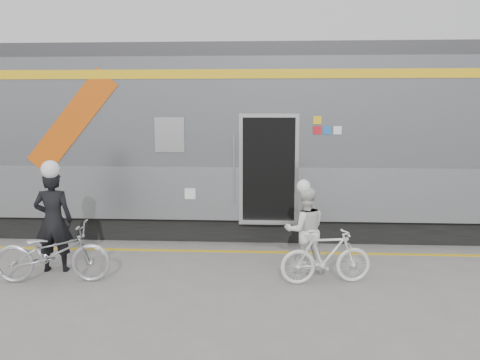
# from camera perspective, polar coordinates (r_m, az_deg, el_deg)

# --- Properties ---
(ground) EXTENTS (90.00, 90.00, 0.00)m
(ground) POSITION_cam_1_polar(r_m,az_deg,el_deg) (8.03, -4.20, -12.30)
(ground) COLOR slate
(ground) RESTS_ON ground
(train) EXTENTS (24.00, 3.17, 4.10)m
(train) POSITION_cam_1_polar(r_m,az_deg,el_deg) (11.88, -7.38, 4.52)
(train) COLOR black
(train) RESTS_ON ground
(safety_strip) EXTENTS (24.00, 0.12, 0.01)m
(safety_strip) POSITION_cam_1_polar(r_m,az_deg,el_deg) (10.06, -2.57, -7.99)
(safety_strip) COLOR gold
(safety_strip) RESTS_ON ground
(man) EXTENTS (0.68, 0.49, 1.76)m
(man) POSITION_cam_1_polar(r_m,az_deg,el_deg) (9.26, -20.22, -4.33)
(man) COLOR black
(man) RESTS_ON ground
(bicycle_left) EXTENTS (1.91, 0.84, 0.97)m
(bicycle_left) POSITION_cam_1_polar(r_m,az_deg,el_deg) (8.78, -20.33, -7.66)
(bicycle_left) COLOR #B3B5BB
(bicycle_left) RESTS_ON ground
(woman) EXTENTS (0.80, 0.67, 1.47)m
(woman) POSITION_cam_1_polar(r_m,az_deg,el_deg) (8.72, 7.32, -5.62)
(woman) COLOR silver
(woman) RESTS_ON ground
(bicycle_right) EXTENTS (1.53, 0.67, 0.89)m
(bicycle_right) POSITION_cam_1_polar(r_m,az_deg,el_deg) (8.30, 9.63, -8.47)
(bicycle_right) COLOR silver
(bicycle_right) RESTS_ON ground
(helmet_man) EXTENTS (0.31, 0.31, 0.31)m
(helmet_man) POSITION_cam_1_polar(r_m,az_deg,el_deg) (9.10, -20.55, 2.04)
(helmet_man) COLOR white
(helmet_man) RESTS_ON man
(helmet_woman) EXTENTS (0.23, 0.23, 0.23)m
(helmet_woman) POSITION_cam_1_polar(r_m,az_deg,el_deg) (8.56, 7.43, -0.07)
(helmet_woman) COLOR white
(helmet_woman) RESTS_ON woman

